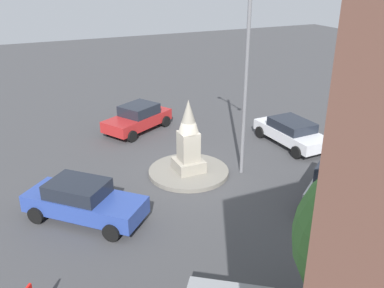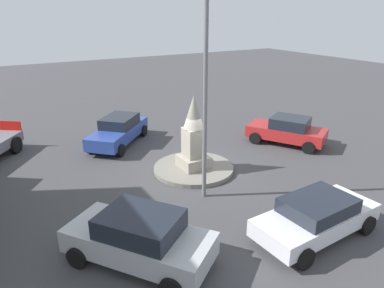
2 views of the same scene
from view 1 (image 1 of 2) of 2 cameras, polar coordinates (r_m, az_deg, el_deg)
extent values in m
plane|color=#424244|center=(18.99, -0.47, -4.07)|extent=(80.00, 80.00, 0.00)
cylinder|color=gray|center=(18.95, -0.47, -3.81)|extent=(3.63, 3.63, 0.19)
cube|color=#9E9687|center=(18.79, -0.47, -2.86)|extent=(1.24, 1.24, 0.51)
cube|color=#9E9687|center=(18.41, -0.48, -0.29)|extent=(0.82, 0.82, 1.33)
cone|color=#9E9687|center=(17.89, -0.50, 3.84)|extent=(0.91, 0.91, 1.48)
cylinder|color=slate|center=(17.70, 7.42, 9.11)|extent=(0.16, 0.16, 8.90)
cube|color=#2D479E|center=(15.95, -14.45, -7.96)|extent=(4.32, 4.37, 0.65)
cube|color=#1E232D|center=(15.79, -15.42, -5.92)|extent=(2.55, 2.56, 0.53)
cylinder|color=black|center=(15.98, -7.95, -8.69)|extent=(0.60, 0.61, 0.64)
cylinder|color=black|center=(14.79, -10.96, -11.82)|extent=(0.60, 0.61, 0.64)
cylinder|color=black|center=(17.52, -17.14, -6.52)|extent=(0.60, 0.61, 0.64)
cylinder|color=black|center=(16.45, -20.56, -9.11)|extent=(0.60, 0.61, 0.64)
cube|color=silver|center=(22.43, 13.43, 1.37)|extent=(4.41, 1.95, 0.56)
cube|color=#1E232D|center=(22.24, 13.55, 2.59)|extent=(2.29, 1.70, 0.47)
cylinder|color=black|center=(23.11, 9.33, 1.62)|extent=(0.65, 0.25, 0.64)
cylinder|color=black|center=(24.12, 12.67, 2.29)|extent=(0.65, 0.25, 0.64)
cylinder|color=black|center=(20.96, 14.15, -1.12)|extent=(0.65, 0.25, 0.64)
cylinder|color=black|center=(22.07, 17.58, -0.26)|extent=(0.65, 0.25, 0.64)
cube|color=#B7BABF|center=(17.72, 19.52, -5.24)|extent=(3.99, 4.51, 0.69)
cube|color=#1E232D|center=(17.51, 19.85, -3.28)|extent=(2.64, 2.75, 0.59)
cylinder|color=black|center=(19.32, 17.63, -3.70)|extent=(0.56, 0.65, 0.64)
cylinder|color=black|center=(19.12, 22.92, -4.79)|extent=(0.56, 0.65, 0.64)
cylinder|color=black|center=(16.73, 15.29, -7.80)|extent=(0.56, 0.65, 0.64)
cylinder|color=black|center=(16.50, 21.45, -9.15)|extent=(0.56, 0.65, 0.64)
cube|color=#B22323|center=(23.90, -7.47, 3.25)|extent=(3.56, 4.41, 0.61)
cube|color=#1E232D|center=(23.81, -7.28, 4.70)|extent=(2.35, 2.45, 0.57)
cylinder|color=black|center=(22.47, -8.25, 1.06)|extent=(0.51, 0.66, 0.64)
cylinder|color=black|center=(23.66, -11.34, 1.98)|extent=(0.51, 0.66, 0.64)
cylinder|color=black|center=(24.45, -3.65, 3.11)|extent=(0.51, 0.66, 0.64)
cylinder|color=black|center=(25.55, -6.72, 3.89)|extent=(0.51, 0.66, 0.64)
sphere|color=#386B2D|center=(9.06, 24.48, -12.23)|extent=(3.41, 3.41, 3.41)
camera|label=2|loc=(21.11, 44.40, 11.90)|focal=33.07mm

